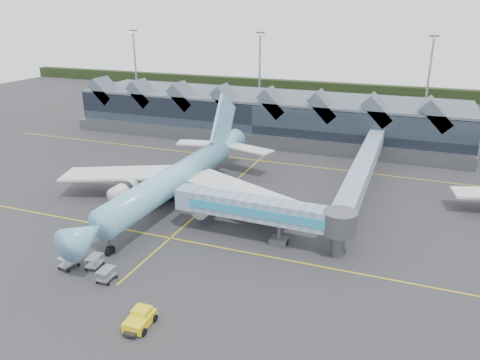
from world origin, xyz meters
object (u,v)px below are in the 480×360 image
at_px(jet_bridge, 273,213).
at_px(fuel_truck, 164,188).
at_px(main_airliner, 178,177).
at_px(pushback_tug, 140,319).

distance_m(jet_bridge, fuel_truck, 22.07).
relative_size(main_airliner, pushback_tug, 12.10).
height_order(jet_bridge, fuel_truck, jet_bridge).
xyz_separation_m(jet_bridge, fuel_truck, (-20.46, 7.94, -2.39)).
height_order(main_airliner, pushback_tug, main_airliner).
distance_m(jet_bridge, pushback_tug, 22.05).
bearing_deg(jet_bridge, pushback_tug, -106.32).
xyz_separation_m(main_airliner, pushback_tug, (10.66, -27.76, -3.66)).
bearing_deg(main_airliner, jet_bridge, -20.75).
bearing_deg(pushback_tug, jet_bridge, 68.77).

